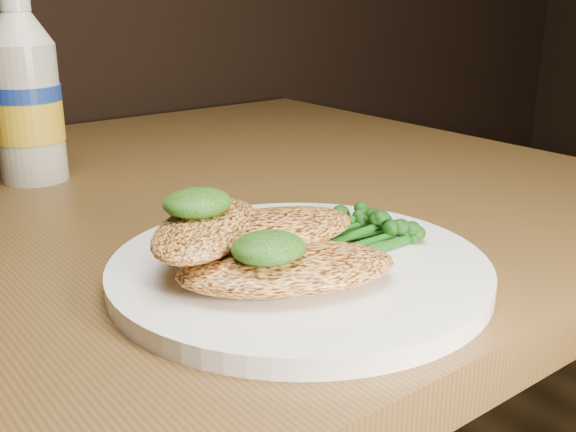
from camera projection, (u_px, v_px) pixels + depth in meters
plate at (299, 269)px, 0.48m from camera, size 0.27×0.27×0.01m
chicken_front at (287, 268)px, 0.44m from camera, size 0.16×0.13×0.02m
chicken_mid at (258, 232)px, 0.47m from camera, size 0.16×0.10×0.02m
chicken_back at (207, 228)px, 0.46m from camera, size 0.14×0.13×0.02m
pesto_front at (268, 248)px, 0.42m from camera, size 0.05×0.05×0.02m
pesto_back at (197, 203)px, 0.46m from camera, size 0.06×0.05×0.02m
broccolini_bundle at (337, 232)px, 0.51m from camera, size 0.15×0.13×0.02m
mayo_bottle at (25, 87)px, 0.70m from camera, size 0.08×0.08×0.20m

